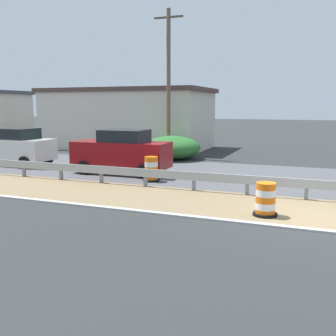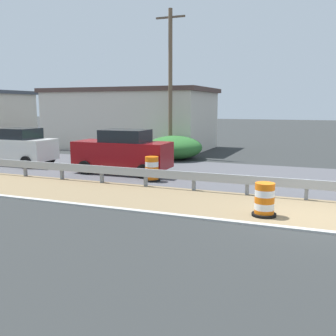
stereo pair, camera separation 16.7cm
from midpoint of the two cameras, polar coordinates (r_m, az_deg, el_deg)
name	(u,v)px [view 2 (the right image)]	position (r m, az deg, el deg)	size (l,w,h in m)	color
ground_plane	(315,218)	(11.94, 21.07, -6.84)	(160.00, 160.00, 0.00)	#2B2D2D
median_dirt_strip	(316,213)	(12.51, 21.12, -6.11)	(3.59, 120.00, 0.01)	#7F6B4C
far_lane_asphalt	(319,181)	(17.78, 21.46, -1.74)	(7.18, 120.00, 0.00)	#4C4C51
curb_near_edge	(314,232)	(10.69, 20.93, -8.66)	(0.20, 120.00, 0.11)	#ADADA8
guardrail_median	(276,183)	(13.99, 15.83, -2.11)	(0.18, 48.02, 0.71)	#999EA3
traffic_barrel_nearest	(264,201)	(11.61, 14.30, -4.73)	(0.70, 0.70, 0.97)	orange
traffic_barrel_close	(152,170)	(16.41, -2.09, -0.31)	(0.70, 0.70, 1.04)	orange
car_lead_far_lane	(123,152)	(18.33, -6.38, 2.39)	(2.02, 4.56, 2.06)	maroon
car_trailing_far_lane	(18,147)	(22.37, -20.81, 2.95)	(2.01, 4.02, 1.97)	silver
roadside_shop_near	(131,118)	(29.45, -5.28, 7.22)	(6.63, 12.03, 4.38)	beige
utility_pole_near	(170,82)	(23.92, 0.55, 12.42)	(0.24, 1.80, 8.75)	brown
bush_roadside	(174,147)	(23.21, 1.12, 3.02)	(3.33, 3.33, 1.38)	#286028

